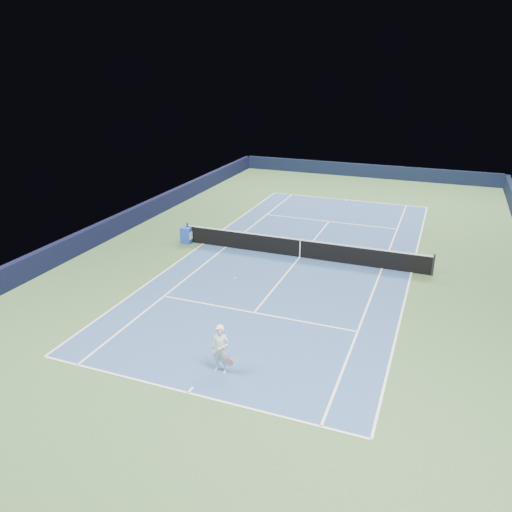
% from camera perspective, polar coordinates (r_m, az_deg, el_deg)
% --- Properties ---
extents(ground, '(40.00, 40.00, 0.00)m').
position_cam_1_polar(ground, '(25.46, 5.02, -0.14)').
color(ground, '#385A31').
rests_on(ground, ground).
extents(wall_far, '(22.00, 0.35, 1.10)m').
position_cam_1_polar(wall_far, '(43.98, 12.48, 9.50)').
color(wall_far, black).
rests_on(wall_far, ground).
extents(wall_left, '(0.35, 40.00, 1.10)m').
position_cam_1_polar(wall_left, '(29.90, -15.29, 3.61)').
color(wall_left, black).
rests_on(wall_left, ground).
extents(court_surface, '(10.97, 23.77, 0.01)m').
position_cam_1_polar(court_surface, '(25.46, 5.02, -0.13)').
color(court_surface, navy).
rests_on(court_surface, ground).
extents(baseline_far, '(10.97, 0.08, 0.00)m').
position_cam_1_polar(baseline_far, '(36.48, 10.35, 6.34)').
color(baseline_far, white).
rests_on(baseline_far, ground).
extents(baseline_near, '(10.97, 0.08, 0.00)m').
position_cam_1_polar(baseline_near, '(15.74, -7.77, -15.23)').
color(baseline_near, white).
rests_on(baseline_near, ground).
extents(sideline_doubles_right, '(0.08, 23.77, 0.00)m').
position_cam_1_polar(sideline_doubles_right, '(24.65, 17.34, -1.82)').
color(sideline_doubles_right, white).
rests_on(sideline_doubles_right, ground).
extents(sideline_doubles_left, '(0.08, 23.77, 0.00)m').
position_cam_1_polar(sideline_doubles_left, '(27.36, -6.06, 1.41)').
color(sideline_doubles_left, white).
rests_on(sideline_doubles_left, ground).
extents(sideline_singles_right, '(0.08, 23.77, 0.00)m').
position_cam_1_polar(sideline_singles_right, '(24.74, 14.20, -1.39)').
color(sideline_singles_right, white).
rests_on(sideline_singles_right, ground).
extents(sideline_singles_left, '(0.08, 23.77, 0.00)m').
position_cam_1_polar(sideline_singles_left, '(26.79, -3.45, 1.05)').
color(sideline_singles_left, white).
rests_on(sideline_singles_left, ground).
extents(service_line_far, '(8.23, 0.08, 0.00)m').
position_cam_1_polar(service_line_far, '(31.31, 8.35, 3.93)').
color(service_line_far, white).
rests_on(service_line_far, ground).
extents(service_line_near, '(8.23, 0.08, 0.00)m').
position_cam_1_polar(service_line_near, '(19.93, -0.22, -6.49)').
color(service_line_near, white).
rests_on(service_line_near, ground).
extents(center_service_line, '(0.08, 12.80, 0.00)m').
position_cam_1_polar(center_service_line, '(25.46, 5.02, -0.12)').
color(center_service_line, white).
rests_on(center_service_line, ground).
extents(center_mark_far, '(0.08, 0.30, 0.00)m').
position_cam_1_polar(center_mark_far, '(36.33, 10.30, 6.28)').
color(center_mark_far, white).
rests_on(center_mark_far, ground).
extents(center_mark_near, '(0.08, 0.30, 0.00)m').
position_cam_1_polar(center_mark_near, '(15.85, -7.50, -14.94)').
color(center_mark_near, white).
rests_on(center_mark_near, ground).
extents(tennis_net, '(12.90, 0.10, 1.07)m').
position_cam_1_polar(tennis_net, '(25.28, 5.06, 0.92)').
color(tennis_net, black).
rests_on(tennis_net, ground).
extents(sponsor_cube, '(0.60, 0.53, 0.88)m').
position_cam_1_polar(sponsor_cube, '(27.49, -7.95, 2.38)').
color(sponsor_cube, '#1E42B7').
rests_on(sponsor_cube, ground).
extents(tennis_player, '(0.77, 1.23, 2.92)m').
position_cam_1_polar(tennis_player, '(16.11, -4.06, -10.58)').
color(tennis_player, white).
rests_on(tennis_player, ground).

